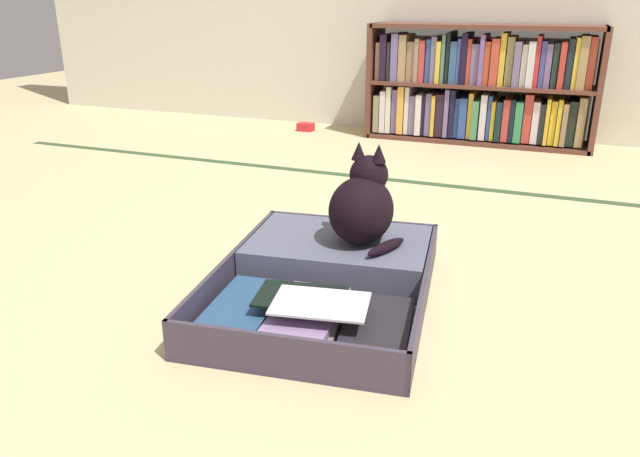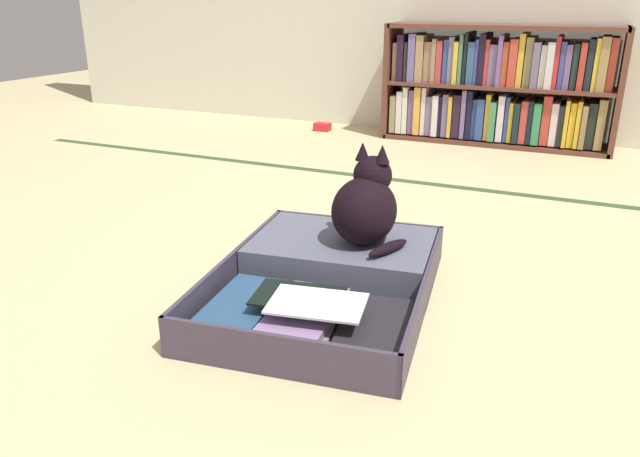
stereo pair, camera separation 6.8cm
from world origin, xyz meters
The scene contains 6 objects.
ground_plane centered at (0.00, 0.00, 0.00)m, with size 10.00×10.00×0.00m, color #C6B784.
tatami_border centered at (0.00, 1.25, 0.00)m, with size 4.80×0.05×0.00m.
bookshelf centered at (0.00, 2.23, 0.32)m, with size 1.28×0.30×0.66m.
open_suitcase centered at (-0.12, 0.09, 0.04)m, with size 0.66×0.86×0.11m.
black_cat centered at (-0.07, 0.23, 0.22)m, with size 0.25×0.25×0.29m.
small_red_pouch centered at (-1.05, 2.15, 0.02)m, with size 0.10×0.07×0.05m.
Camera 1 is at (0.43, -1.41, 0.79)m, focal length 34.10 mm.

